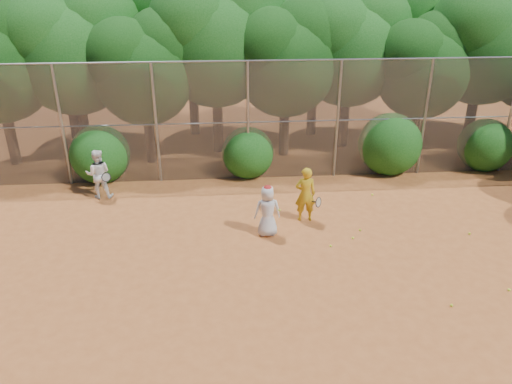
{
  "coord_description": "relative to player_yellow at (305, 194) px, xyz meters",
  "views": [
    {
      "loc": [
        -1.94,
        -9.83,
        6.93
      ],
      "look_at": [
        -1.0,
        2.5,
        1.1
      ],
      "focal_mm": 35.0,
      "sensor_mm": 36.0,
      "label": 1
    }
  ],
  "objects": [
    {
      "name": "tree_10",
      "position": [
        -3.37,
        8.21,
        3.81
      ],
      "size": [
        5.15,
        4.48,
        7.06
      ],
      "color": "black",
      "rests_on": "ground"
    },
    {
      "name": "tree_9",
      "position": [
        -8.38,
        8.01,
        3.52
      ],
      "size": [
        4.83,
        4.2,
        6.62
      ],
      "color": "black",
      "rests_on": "ground"
    },
    {
      "name": "tree_4",
      "position": [
        0.12,
        5.4,
        2.94
      ],
      "size": [
        4.19,
        3.64,
        5.73
      ],
      "color": "black",
      "rests_on": "ground"
    },
    {
      "name": "tree_12",
      "position": [
        6.13,
        8.41,
        3.7
      ],
      "size": [
        5.02,
        4.37,
        6.88
      ],
      "color": "black",
      "rests_on": "ground"
    },
    {
      "name": "player_yellow",
      "position": [
        0.0,
        0.0,
        0.0
      ],
      "size": [
        0.78,
        0.54,
        1.64
      ],
      "rotation": [
        0.0,
        0.0,
        3.15
      ],
      "color": "gold",
      "rests_on": "ground"
    },
    {
      "name": "ball_4",
      "position": [
        0.45,
        -1.55,
        -0.78
      ],
      "size": [
        0.07,
        0.07,
        0.07
      ],
      "primitive_type": "sphere",
      "color": "#D7EA2A",
      "rests_on": "ground"
    },
    {
      "name": "ball_0",
      "position": [
        1.14,
        -1.2,
        -0.78
      ],
      "size": [
        0.07,
        0.07,
        0.07
      ],
      "primitive_type": "sphere",
      "color": "#D7EA2A",
      "rests_on": "ground"
    },
    {
      "name": "ground",
      "position": [
        -0.44,
        -2.84,
        -0.82
      ],
      "size": [
        80.0,
        80.0,
        0.0
      ],
      "primitive_type": "plane",
      "color": "#A15324",
      "rests_on": "ground"
    },
    {
      "name": "bush_0",
      "position": [
        -6.44,
        3.46,
        0.18
      ],
      "size": [
        2.0,
        2.0,
        2.0
      ],
      "primitive_type": "sphere",
      "color": "#134B12",
      "rests_on": "ground"
    },
    {
      "name": "fence_back",
      "position": [
        -0.56,
        3.16,
        1.24
      ],
      "size": [
        20.05,
        0.09,
        4.03
      ],
      "color": "gray",
      "rests_on": "ground"
    },
    {
      "name": "bush_3",
      "position": [
        7.06,
        3.46,
        0.13
      ],
      "size": [
        1.9,
        1.9,
        1.9
      ],
      "primitive_type": "sphere",
      "color": "#134B12",
      "rests_on": "ground"
    },
    {
      "name": "tree_2",
      "position": [
        -4.89,
        5.0,
        2.77
      ],
      "size": [
        3.99,
        3.47,
        5.47
      ],
      "color": "black",
      "rests_on": "ground"
    },
    {
      "name": "tree_7",
      "position": [
        7.62,
        5.81,
        3.46
      ],
      "size": [
        4.77,
        4.14,
        6.53
      ],
      "color": "black",
      "rests_on": "ground"
    },
    {
      "name": "tree_11",
      "position": [
        1.62,
        7.81,
        3.35
      ],
      "size": [
        4.64,
        4.03,
        6.35
      ],
      "color": "black",
      "rests_on": "ground"
    },
    {
      "name": "player_teen",
      "position": [
        -1.16,
        -0.77,
        -0.08
      ],
      "size": [
        0.73,
        0.49,
        1.49
      ],
      "rotation": [
        0.0,
        0.0,
        3.18
      ],
      "color": "silver",
      "rests_on": "ground"
    },
    {
      "name": "ball_1",
      "position": [
        1.45,
        -0.78,
        -0.78
      ],
      "size": [
        0.07,
        0.07,
        0.07
      ],
      "primitive_type": "sphere",
      "color": "#D7EA2A",
      "rests_on": "ground"
    },
    {
      "name": "tree_3",
      "position": [
        -2.37,
        6.01,
        3.58
      ],
      "size": [
        4.89,
        4.26,
        6.7
      ],
      "color": "black",
      "rests_on": "ground"
    },
    {
      "name": "ball_6",
      "position": [
        4.12,
        -3.77,
        -0.78
      ],
      "size": [
        0.07,
        0.07,
        0.07
      ],
      "primitive_type": "sphere",
      "color": "#D7EA2A",
      "rests_on": "ground"
    },
    {
      "name": "tree_1",
      "position": [
        -7.38,
        5.71,
        3.35
      ],
      "size": [
        4.64,
        4.03,
        6.35
      ],
      "color": "black",
      "rests_on": "ground"
    },
    {
      "name": "tree_6",
      "position": [
        5.11,
        5.2,
        2.65
      ],
      "size": [
        3.86,
        3.36,
        5.29
      ],
      "color": "black",
      "rests_on": "ground"
    },
    {
      "name": "player_white",
      "position": [
        -6.21,
        2.01,
        -0.02
      ],
      "size": [
        0.87,
        0.75,
        1.59
      ],
      "rotation": [
        0.0,
        0.0,
        3.21
      ],
      "color": "white",
      "rests_on": "ground"
    },
    {
      "name": "ball_5",
      "position": [
        2.45,
        1.44,
        -0.78
      ],
      "size": [
        0.07,
        0.07,
        0.07
      ],
      "primitive_type": "sphere",
      "color": "#D7EA2A",
      "rests_on": "ground"
    },
    {
      "name": "tree_5",
      "position": [
        2.62,
        6.2,
        3.23
      ],
      "size": [
        4.51,
        3.92,
        6.17
      ],
      "color": "black",
      "rests_on": "ground"
    },
    {
      "name": "ball_3",
      "position": [
        4.41,
        -1.21,
        -0.78
      ],
      "size": [
        0.07,
        0.07,
        0.07
      ],
      "primitive_type": "sphere",
      "color": "#D7EA2A",
      "rests_on": "ground"
    },
    {
      "name": "ball_2",
      "position": [
        2.56,
        -4.21,
        -0.78
      ],
      "size": [
        0.07,
        0.07,
        0.07
      ],
      "primitive_type": "sphere",
      "color": "#D7EA2A",
      "rests_on": "ground"
    },
    {
      "name": "bush_1",
      "position": [
        -1.44,
        3.46,
        0.08
      ],
      "size": [
        1.8,
        1.8,
        1.8
      ],
      "primitive_type": "sphere",
      "color": "#134B12",
      "rests_on": "ground"
    },
    {
      "name": "bush_2",
      "position": [
        3.56,
        3.46,
        0.28
      ],
      "size": [
        2.2,
        2.2,
        2.2
      ],
      "primitive_type": "sphere",
      "color": "#134B12",
      "rests_on": "ground"
    }
  ]
}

